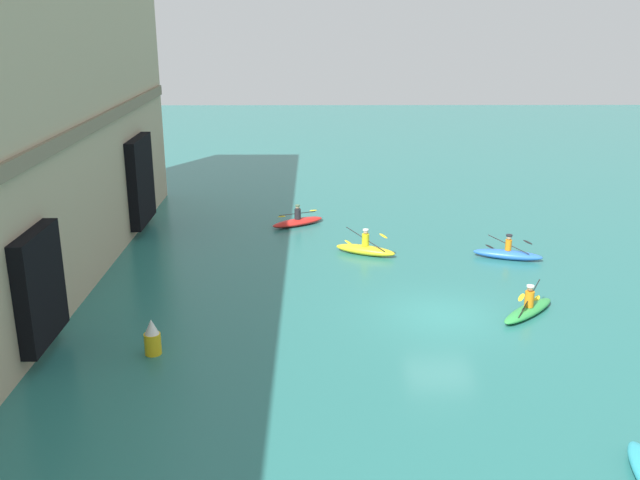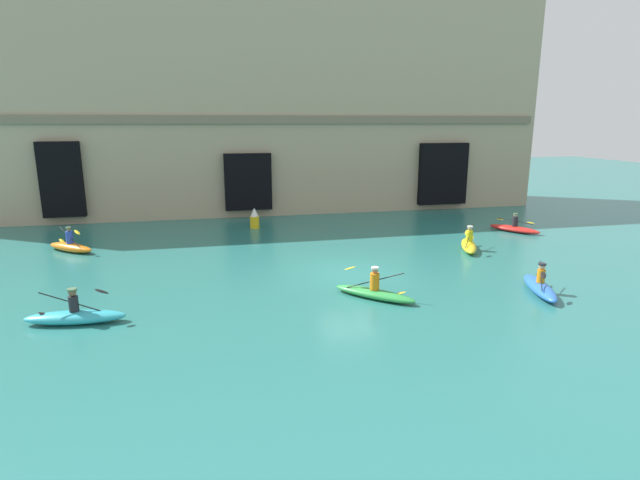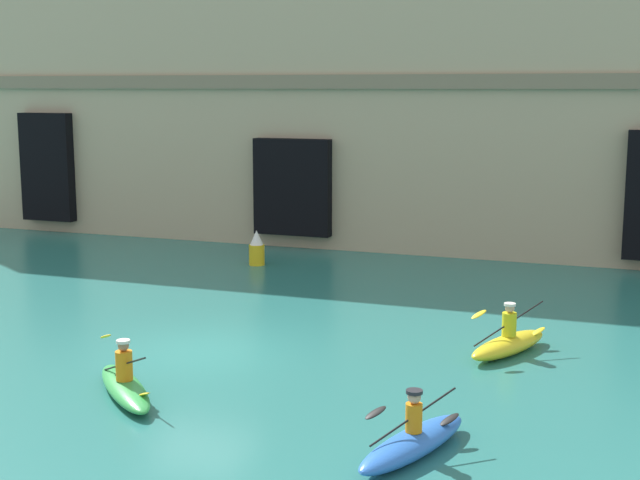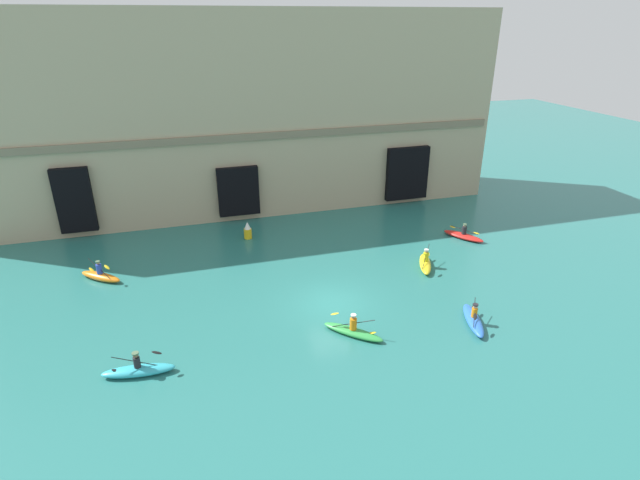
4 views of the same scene
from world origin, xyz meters
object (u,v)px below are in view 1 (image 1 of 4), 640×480
kayak_green (528,309)px  marker_buoy (152,338)px  kayak_red (298,221)px  kayak_yellow (365,249)px  kayak_blue (508,254)px

kayak_green → marker_buoy: bearing=148.1°
kayak_red → kayak_green: kayak_green is taller
kayak_green → marker_buoy: marker_buoy is taller
kayak_green → kayak_yellow: bearing=84.3°
kayak_yellow → kayak_blue: bearing=18.0°
kayak_red → kayak_blue: (-5.31, -9.59, 0.03)m
kayak_blue → kayak_green: size_ratio=1.15×
kayak_red → marker_buoy: (-14.50, 4.39, 0.35)m
kayak_green → kayak_blue: bearing=37.5°
marker_buoy → kayak_yellow: bearing=-37.7°
kayak_red → kayak_green: (-11.47, -8.76, 0.01)m
kayak_blue → marker_buoy: bearing=51.2°
kayak_yellow → kayak_red: kayak_yellow is taller
kayak_red → kayak_blue: bearing=-61.4°
kayak_yellow → kayak_red: size_ratio=0.98×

